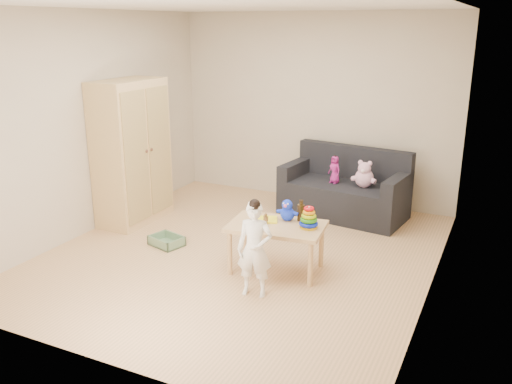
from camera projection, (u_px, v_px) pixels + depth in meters
The scene contains 13 objects.
room at pixel (241, 138), 5.61m from camera, with size 4.50×4.50×4.50m.
wardrobe at pixel (132, 152), 6.78m from camera, with size 0.50×0.99×1.79m, color #DCB378.
sofa at pixel (343, 200), 7.12m from camera, with size 1.58×0.79×0.45m, color black.
play_table at pixel (276, 247), 5.52m from camera, with size 0.95×0.60×0.50m, color tan.
storage_bin at pixel (167, 241), 6.20m from camera, with size 0.37×0.27×0.11m, color #668963, non-canonical shape.
toddler at pixel (255, 250), 4.96m from camera, with size 0.33×0.22×0.89m, color white.
pink_bear at pixel (364, 176), 6.85m from camera, with size 0.26×0.22×0.29m, color #EEAFCF, non-canonical shape.
doll at pixel (335, 170), 7.02m from camera, with size 0.18×0.12×0.35m, color #AF2082.
ring_stacker at pixel (309, 219), 5.33m from camera, with size 0.19×0.19×0.22m.
brown_bottle at pixel (301, 212), 5.53m from camera, with size 0.08×0.08×0.22m.
blue_plush at pixel (287, 210), 5.53m from camera, with size 0.19×0.15×0.23m, color #1C3BFF, non-canonical shape.
wooden_figure at pixel (266, 219), 5.42m from camera, with size 0.05×0.04×0.12m, color brown, non-canonical shape.
yellow_book at pixel (267, 220), 5.56m from camera, with size 0.20×0.20×0.02m, color #FFF31A.
Camera 1 is at (2.52, -4.92, 2.43)m, focal length 38.00 mm.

